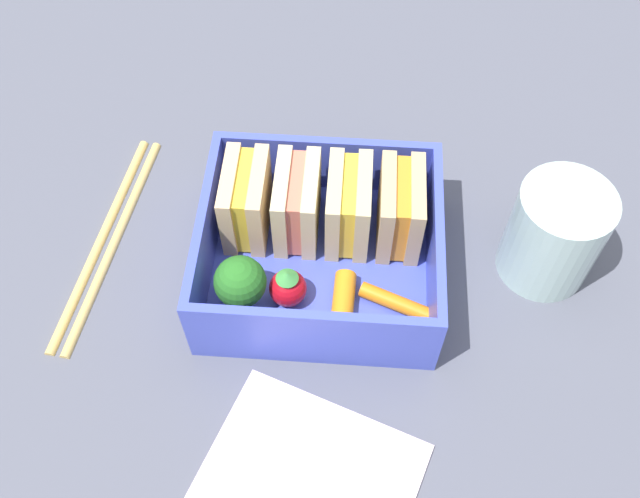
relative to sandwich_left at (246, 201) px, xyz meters
The scene contains 14 objects.
ground_plane 7.79cm from the sandwich_left, 28.05° to the right, with size 120.00×120.00×2.00cm, color #525562.
bento_tray 6.88cm from the sandwich_left, 28.05° to the right, with size 15.95×14.37×1.20cm, color #4353CC.
bento_rim 6.02cm from the sandwich_left, 28.05° to the right, with size 15.95×14.37×4.85cm.
sandwich_left is the anchor object (origin of this frame).
sandwich_center_left 3.54cm from the sandwich_left, ahead, with size 2.91×5.65×5.51cm.
sandwich_center 7.07cm from the sandwich_left, ahead, with size 2.91×5.65×5.51cm.
sandwich_center_right 10.61cm from the sandwich_left, ahead, with size 2.91×5.65×5.51cm.
broccoli_floret 6.42cm from the sandwich_left, 86.44° to the right, with size 3.44×3.44×4.26cm.
strawberry_far_left 6.95cm from the sandwich_left, 60.15° to the right, with size 2.51×2.51×3.11cm.
carrot_stick_left 9.68cm from the sandwich_left, 41.42° to the right, with size 1.46×1.46×3.95cm, color orange.
carrot_stick_far_left 12.58cm from the sandwich_left, 29.78° to the right, with size 1.06×1.06×5.35cm, color orange.
chopstick_pair 11.01cm from the sandwich_left, behind, with size 4.16×19.08×0.70cm.
drinking_glass 20.99cm from the sandwich_left, ahead, with size 6.30×6.30×7.62cm, color silver.
folded_napkin 19.75cm from the sandwich_left, 73.02° to the right, with size 12.43×11.90×0.40cm, color silver.
Camera 1 is at (1.86, -26.78, 42.98)cm, focal length 40.00 mm.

